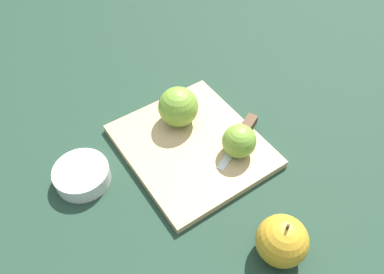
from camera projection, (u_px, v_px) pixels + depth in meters
name	position (u px, v px, depth m)	size (l,w,h in m)	color
ground_plane	(192.00, 148.00, 0.82)	(4.00, 4.00, 0.00)	#1E3828
cutting_board	(192.00, 146.00, 0.81)	(0.36, 0.33, 0.02)	tan
apple_half_left	(178.00, 107.00, 0.81)	(0.09, 0.09, 0.09)	olive
apple_half_right	(239.00, 141.00, 0.76)	(0.07, 0.07, 0.07)	olive
knife	(245.00, 130.00, 0.82)	(0.06, 0.16, 0.02)	silver
apple_slice	(238.00, 139.00, 0.81)	(0.06, 0.06, 0.01)	beige
apple_whole	(282.00, 241.00, 0.63)	(0.09, 0.09, 0.10)	gold
bowl	(82.00, 174.00, 0.75)	(0.11, 0.11, 0.04)	silver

